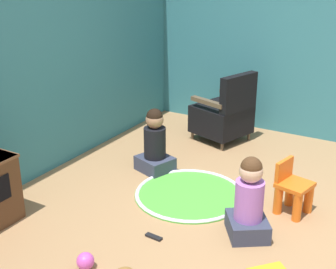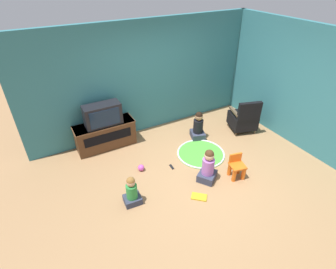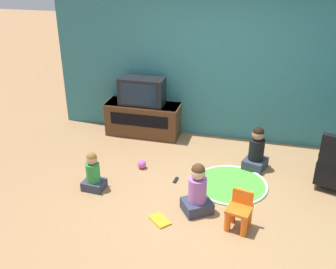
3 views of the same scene
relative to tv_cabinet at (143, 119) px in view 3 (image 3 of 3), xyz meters
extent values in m
plane|color=#9E754C|center=(1.37, -1.80, -0.31)|extent=(30.00, 30.00, 0.00)
cube|color=teal|center=(1.16, 0.31, 0.99)|extent=(5.60, 0.12, 2.61)
cube|color=#4C2D19|center=(0.00, 0.00, -0.01)|extent=(1.30, 0.46, 0.60)
cube|color=brown|center=(0.00, 0.00, 0.27)|extent=(1.33, 0.47, 0.02)
cube|color=black|center=(0.00, -0.23, 0.06)|extent=(1.04, 0.01, 0.22)
cube|color=black|center=(0.00, -0.03, 0.53)|extent=(0.78, 0.34, 0.48)
cube|color=#142338|center=(0.00, -0.20, 0.53)|extent=(0.64, 0.02, 0.37)
cylinder|color=brown|center=(3.05, -0.64, -0.26)|extent=(0.04, 0.04, 0.10)
cylinder|color=brown|center=(2.90, -1.11, -0.26)|extent=(0.04, 0.04, 0.10)
cube|color=brown|center=(2.96, -0.87, 0.23)|extent=(0.22, 0.49, 0.05)
cylinder|color=orange|center=(1.79, -2.31, -0.16)|extent=(0.08, 0.08, 0.29)
cylinder|color=orange|center=(1.99, -2.35, -0.16)|extent=(0.08, 0.08, 0.29)
cylinder|color=orange|center=(1.83, -2.12, -0.16)|extent=(0.08, 0.08, 0.29)
cylinder|color=orange|center=(2.03, -2.17, -0.16)|extent=(0.08, 0.08, 0.29)
cube|color=orange|center=(1.91, -2.24, -0.04)|extent=(0.33, 0.32, 0.04)
cube|color=orange|center=(1.94, -2.12, 0.08)|extent=(0.25, 0.09, 0.19)
cylinder|color=green|center=(1.73, -1.29, -0.30)|extent=(1.06, 1.06, 0.01)
torus|color=silver|center=(1.73, -1.29, -0.30)|extent=(1.06, 1.06, 0.04)
cube|color=#33384C|center=(2.03, -0.71, -0.23)|extent=(0.40, 0.43, 0.15)
cylinder|color=black|center=(2.03, -0.71, 0.01)|extent=(0.23, 0.23, 0.33)
sphere|color=#9E7051|center=(2.03, -0.71, 0.26)|extent=(0.19, 0.19, 0.19)
sphere|color=black|center=(2.03, -0.71, 0.30)|extent=(0.17, 0.17, 0.17)
cube|color=#33384C|center=(-0.13, -1.87, -0.25)|extent=(0.31, 0.28, 0.13)
cylinder|color=#2D8C3F|center=(-0.13, -1.87, -0.04)|extent=(0.19, 0.19, 0.28)
sphere|color=tan|center=(-0.13, -1.87, 0.17)|extent=(0.16, 0.16, 0.16)
sphere|color=olive|center=(-0.13, -1.87, 0.20)|extent=(0.14, 0.14, 0.14)
cube|color=#33384C|center=(1.36, -2.02, -0.23)|extent=(0.47, 0.46, 0.16)
cylinder|color=#A566BF|center=(1.36, -2.02, 0.01)|extent=(0.23, 0.23, 0.33)
sphere|color=#D8AD8C|center=(1.36, -2.02, 0.27)|extent=(0.19, 0.19, 0.19)
sphere|color=#472D19|center=(1.36, -2.02, 0.30)|extent=(0.17, 0.17, 0.17)
sphere|color=#CC4CB2|center=(0.35, -1.16, -0.25)|extent=(0.13, 0.13, 0.13)
cube|color=gold|center=(0.96, -2.34, -0.30)|extent=(0.32, 0.31, 0.02)
cube|color=black|center=(0.94, -1.38, -0.30)|extent=(0.05, 0.15, 0.02)
camera|label=1|loc=(-1.81, -3.13, 1.85)|focal=50.00mm
camera|label=2|loc=(-1.14, -4.99, 3.25)|focal=28.00mm
camera|label=3|loc=(2.05, -6.14, 2.79)|focal=42.00mm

